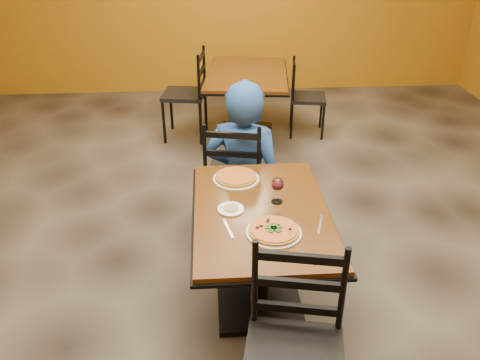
{
  "coord_description": "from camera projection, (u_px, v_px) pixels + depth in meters",
  "views": [
    {
      "loc": [
        -0.29,
        -2.95,
        2.32
      ],
      "look_at": [
        -0.11,
        -0.3,
        0.85
      ],
      "focal_mm": 36.51,
      "sensor_mm": 36.0,
      "label": 1
    }
  ],
  "objects": [
    {
      "name": "table_main",
      "position": [
        261.0,
        237.0,
        3.0
      ],
      "size": [
        0.83,
        1.23,
        0.75
      ],
      "color": "#572D0D",
      "rests_on": "floor"
    },
    {
      "name": "chair_main_near",
      "position": [
        294.0,
        360.0,
        2.24
      ],
      "size": [
        0.54,
        0.54,
        1.01
      ],
      "primitive_type": null,
      "rotation": [
        0.0,
        0.0,
        -0.2
      ],
      "color": "black",
      "rests_on": "floor"
    },
    {
      "name": "table_second",
      "position": [
        247.0,
        89.0,
        5.49
      ],
      "size": [
        1.05,
        1.43,
        0.75
      ],
      "rotation": [
        0.0,
        0.0,
        -0.12
      ],
      "color": "#572D0D",
      "rests_on": "floor"
    },
    {
      "name": "pizza_far",
      "position": [
        236.0,
        177.0,
        3.23
      ],
      "size": [
        0.28,
        0.28,
        0.02
      ],
      "primitive_type": "cylinder",
      "color": "gold",
      "rests_on": "plate_far"
    },
    {
      "name": "plate_far",
      "position": [
        236.0,
        179.0,
        3.24
      ],
      "size": [
        0.31,
        0.31,
        0.01
      ],
      "primitive_type": "cylinder",
      "color": "white",
      "rests_on": "table_main"
    },
    {
      "name": "dip",
      "position": [
        231.0,
        208.0,
        2.91
      ],
      "size": [
        0.09,
        0.09,
        0.01
      ],
      "primitive_type": "cylinder",
      "color": "tan",
      "rests_on": "side_plate"
    },
    {
      "name": "fork",
      "position": [
        228.0,
        228.0,
        2.74
      ],
      "size": [
        0.06,
        0.19,
        0.0
      ],
      "primitive_type": "cube",
      "rotation": [
        0.0,
        0.0,
        0.23
      ],
      "color": "silver",
      "rests_on": "table_main"
    },
    {
      "name": "plate_main",
      "position": [
        274.0,
        233.0,
        2.7
      ],
      "size": [
        0.31,
        0.31,
        0.01
      ],
      "primitive_type": "cylinder",
      "color": "white",
      "rests_on": "table_main"
    },
    {
      "name": "chair_second_left",
      "position": [
        184.0,
        95.0,
        5.47
      ],
      "size": [
        0.52,
        0.52,
        1.01
      ],
      "primitive_type": null,
      "rotation": [
        0.0,
        0.0,
        -1.71
      ],
      "color": "black",
      "rests_on": "floor"
    },
    {
      "name": "pizza_main",
      "position": [
        274.0,
        230.0,
        2.69
      ],
      "size": [
        0.28,
        0.28,
        0.02
      ],
      "primitive_type": "cylinder",
      "color": "maroon",
      "rests_on": "plate_main"
    },
    {
      "name": "knife",
      "position": [
        320.0,
        224.0,
        2.78
      ],
      "size": [
        0.08,
        0.2,
        0.0
      ],
      "primitive_type": "cube",
      "rotation": [
        0.0,
        0.0,
        -0.31
      ],
      "color": "silver",
      "rests_on": "table_main"
    },
    {
      "name": "wine_glass",
      "position": [
        277.0,
        189.0,
        2.95
      ],
      "size": [
        0.08,
        0.08,
        0.18
      ],
      "primitive_type": null,
      "color": "white",
      "rests_on": "table_main"
    },
    {
      "name": "diner",
      "position": [
        244.0,
        159.0,
        3.76
      ],
      "size": [
        0.73,
        0.59,
        1.27
      ],
      "primitive_type": "imported",
      "rotation": [
        0.0,
        0.0,
        2.81
      ],
      "color": "navy",
      "rests_on": "floor"
    },
    {
      "name": "chair_second_right",
      "position": [
        308.0,
        98.0,
        5.59
      ],
      "size": [
        0.45,
        0.45,
        0.87
      ],
      "primitive_type": null,
      "rotation": [
        0.0,
        0.0,
        1.42
      ],
      "color": "black",
      "rests_on": "floor"
    },
    {
      "name": "floor",
      "position": [
        252.0,
        258.0,
        3.71
      ],
      "size": [
        7.0,
        8.0,
        0.01
      ],
      "primitive_type": "cube",
      "color": "black",
      "rests_on": "ground"
    },
    {
      "name": "chair_main_far",
      "position": [
        236.0,
        174.0,
        3.87
      ],
      "size": [
        0.52,
        0.52,
        0.98
      ],
      "primitive_type": null,
      "rotation": [
        0.0,
        0.0,
        2.94
      ],
      "color": "black",
      "rests_on": "floor"
    },
    {
      "name": "side_plate",
      "position": [
        231.0,
        209.0,
        2.91
      ],
      "size": [
        0.16,
        0.16,
        0.01
      ],
      "primitive_type": "cylinder",
      "color": "white",
      "rests_on": "table_main"
    }
  ]
}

